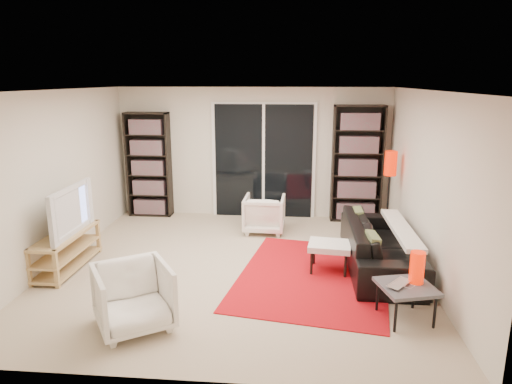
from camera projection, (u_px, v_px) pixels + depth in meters
The scene contains 20 objects.
floor at pixel (236, 266), 6.35m from camera, with size 5.00×5.00×0.00m, color beige.
wall_back at pixel (253, 153), 8.48m from camera, with size 5.00×0.02×2.40m, color beige.
wall_front at pixel (194, 251), 3.65m from camera, with size 5.00×0.02×2.40m, color beige.
wall_left at pixel (56, 179), 6.28m from camera, with size 0.02×5.00×2.40m, color beige.
wall_right at pixel (428, 186), 5.85m from camera, with size 0.02×5.00×2.40m, color beige.
ceiling at pixel (234, 90), 5.78m from camera, with size 5.00×5.00×0.02m, color white.
sliding_door at pixel (264, 161), 8.47m from camera, with size 1.92×0.08×2.16m.
bookshelf_left at pixel (149, 165), 8.54m from camera, with size 0.80×0.30×1.95m.
bookshelf_right at pixel (357, 164), 8.19m from camera, with size 0.90×0.30×2.10m.
tv_stand at pixel (66, 250), 6.24m from camera, with size 0.42×1.31×0.50m.
tv at pixel (64, 210), 6.11m from camera, with size 1.14×0.15×0.66m, color black.
rug at pixel (313, 276), 6.04m from camera, with size 1.89×2.56×0.01m, color red.
sofa at pixel (380, 245), 6.27m from camera, with size 2.22×0.87×0.65m, color black.
armchair_back at pixel (264, 214), 7.74m from camera, with size 0.67×0.69×0.63m, color white.
armchair_front at pixel (134, 297), 4.72m from camera, with size 0.73×0.75×0.68m, color white.
ottoman at pixel (330, 247), 6.12m from camera, with size 0.60×0.52×0.40m.
side_table at pixel (406, 289), 4.87m from camera, with size 0.67×0.67×0.40m.
laptop at pixel (404, 285), 4.83m from camera, with size 0.34×0.22×0.03m, color silver.
table_lamp at pixel (417, 267), 4.89m from camera, with size 0.16×0.16×0.35m, color red.
floor_lamp at pixel (390, 172), 7.26m from camera, with size 0.22×0.22×1.43m.
Camera 1 is at (0.80, -5.87, 2.54)m, focal length 32.00 mm.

